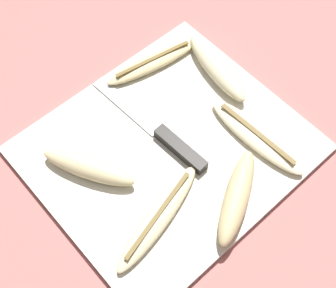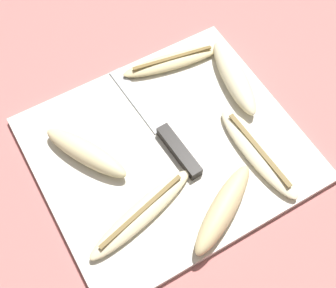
% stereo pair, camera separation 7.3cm
% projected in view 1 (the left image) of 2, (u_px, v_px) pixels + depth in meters
% --- Properties ---
extents(ground_plane, '(4.00, 4.00, 0.00)m').
position_uv_depth(ground_plane, '(168.00, 151.00, 0.75)').
color(ground_plane, '#B76B66').
extents(cutting_board, '(0.41, 0.36, 0.01)m').
position_uv_depth(cutting_board, '(168.00, 149.00, 0.75)').
color(cutting_board, silver).
rests_on(cutting_board, ground_plane).
extents(knife, '(0.03, 0.25, 0.02)m').
position_uv_depth(knife, '(168.00, 139.00, 0.74)').
color(knife, black).
rests_on(knife, cutting_board).
extents(banana_cream_curved, '(0.20, 0.08, 0.02)m').
position_uv_depth(banana_cream_curved, '(158.00, 217.00, 0.68)').
color(banana_cream_curved, beige).
rests_on(banana_cream_curved, cutting_board).
extents(banana_bright_far, '(0.05, 0.19, 0.02)m').
position_uv_depth(banana_bright_far, '(257.00, 136.00, 0.74)').
color(banana_bright_far, beige).
rests_on(banana_bright_far, cutting_board).
extents(banana_soft_right, '(0.10, 0.15, 0.03)m').
position_uv_depth(banana_soft_right, '(89.00, 167.00, 0.71)').
color(banana_soft_right, beige).
rests_on(banana_soft_right, cutting_board).
extents(banana_pale_long, '(0.07, 0.17, 0.03)m').
position_uv_depth(banana_pale_long, '(217.00, 68.00, 0.80)').
color(banana_pale_long, beige).
rests_on(banana_pale_long, cutting_board).
extents(banana_mellow_near, '(0.15, 0.11, 0.04)m').
position_uv_depth(banana_mellow_near, '(237.00, 197.00, 0.68)').
color(banana_mellow_near, beige).
rests_on(banana_mellow_near, cutting_board).
extents(banana_ripe_center, '(0.18, 0.07, 0.02)m').
position_uv_depth(banana_ripe_center, '(153.00, 62.00, 0.82)').
color(banana_ripe_center, beige).
rests_on(banana_ripe_center, cutting_board).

